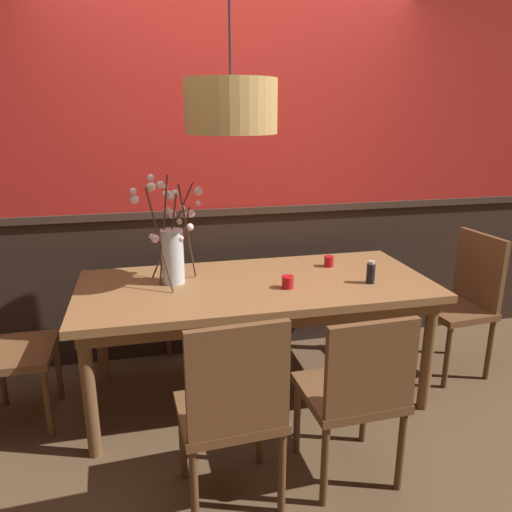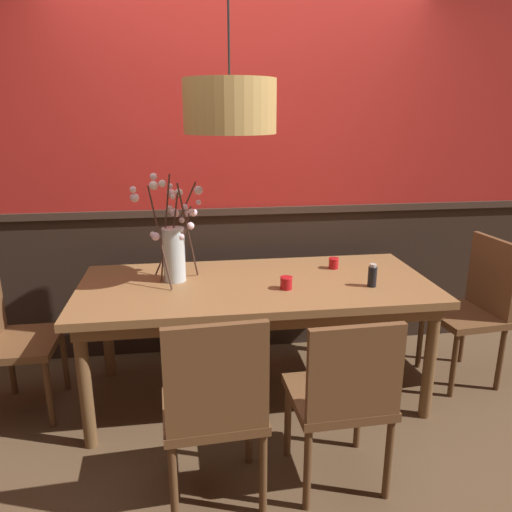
{
  "view_description": "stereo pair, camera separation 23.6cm",
  "coord_description": "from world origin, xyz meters",
  "views": [
    {
      "loc": [
        -0.62,
        -2.7,
        1.75
      ],
      "look_at": [
        0.0,
        0.0,
        0.92
      ],
      "focal_mm": 34.26,
      "sensor_mm": 36.0,
      "label": 1
    },
    {
      "loc": [
        -0.39,
        -2.74,
        1.75
      ],
      "look_at": [
        0.0,
        0.0,
        0.92
      ],
      "focal_mm": 34.26,
      "sensor_mm": 36.0,
      "label": 2
    }
  ],
  "objects": [
    {
      "name": "condiment_bottle",
      "position": [
        0.66,
        -0.17,
        0.83
      ],
      "size": [
        0.05,
        0.05,
        0.14
      ],
      "color": "black",
      "rests_on": "dining_table"
    },
    {
      "name": "chair_near_side_left",
      "position": [
        -0.31,
        -0.89,
        0.53
      ],
      "size": [
        0.47,
        0.43,
        0.95
      ],
      "color": "brown",
      "rests_on": "ground"
    },
    {
      "name": "chair_far_side_left",
      "position": [
        -0.34,
        0.9,
        0.53
      ],
      "size": [
        0.47,
        0.45,
        0.96
      ],
      "color": "brown",
      "rests_on": "ground"
    },
    {
      "name": "dining_table",
      "position": [
        0.0,
        0.0,
        0.68
      ],
      "size": [
        2.1,
        0.94,
        0.76
      ],
      "color": "olive",
      "rests_on": "ground"
    },
    {
      "name": "chair_near_side_right",
      "position": [
        0.28,
        -0.86,
        0.51
      ],
      "size": [
        0.46,
        0.45,
        0.9
      ],
      "color": "brown",
      "rests_on": "ground"
    },
    {
      "name": "candle_holder_nearer_edge",
      "position": [
        0.16,
        -0.14,
        0.8
      ],
      "size": [
        0.07,
        0.07,
        0.07
      ],
      "color": "red",
      "rests_on": "dining_table"
    },
    {
      "name": "ground_plane",
      "position": [
        0.0,
        0.0,
        0.0
      ],
      "size": [
        24.0,
        24.0,
        0.0
      ],
      "primitive_type": "plane",
      "color": "brown"
    },
    {
      "name": "back_wall",
      "position": [
        0.0,
        0.72,
        1.3
      ],
      "size": [
        5.69,
        0.14,
        2.61
      ],
      "color": "#2D2119",
      "rests_on": "ground"
    },
    {
      "name": "candle_holder_nearer_center",
      "position": [
        0.54,
        0.19,
        0.8
      ],
      "size": [
        0.07,
        0.07,
        0.07
      ],
      "color": "red",
      "rests_on": "dining_table"
    },
    {
      "name": "chair_head_east_end",
      "position": [
        1.45,
        0.01,
        0.54
      ],
      "size": [
        0.44,
        0.48,
        0.97
      ],
      "color": "brown",
      "rests_on": "ground"
    },
    {
      "name": "pendant_lamp",
      "position": [
        -0.15,
        -0.04,
        1.77
      ],
      "size": [
        0.5,
        0.5,
        0.98
      ],
      "color": "tan"
    },
    {
      "name": "vase_with_blossoms",
      "position": [
        -0.48,
        0.11,
        0.98
      ],
      "size": [
        0.4,
        0.43,
        0.64
      ],
      "color": "silver",
      "rests_on": "dining_table"
    },
    {
      "name": "chair_head_west_end",
      "position": [
        -1.45,
        0.02,
        0.52
      ],
      "size": [
        0.39,
        0.46,
        0.93
      ],
      "color": "brown",
      "rests_on": "ground"
    }
  ]
}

